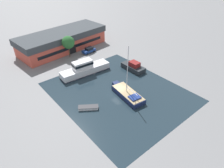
{
  "coord_description": "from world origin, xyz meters",
  "views": [
    {
      "loc": [
        -24.81,
        -27.38,
        26.95
      ],
      "look_at": [
        0.0,
        2.27,
        1.0
      ],
      "focal_mm": 32.0,
      "sensor_mm": 36.0,
      "label": 1
    }
  ],
  "objects_px": {
    "warehouse_building": "(63,40)",
    "cabin_boat": "(133,67)",
    "motor_cruiser": "(85,69)",
    "quay_tree_near_building": "(68,42)",
    "parked_car": "(89,50)",
    "sailboat_moored": "(127,94)",
    "small_dinghy": "(88,108)"
  },
  "relations": [
    {
      "from": "warehouse_building",
      "to": "cabin_boat",
      "type": "distance_m",
      "value": 25.91
    },
    {
      "from": "warehouse_building",
      "to": "motor_cruiser",
      "type": "bearing_deg",
      "value": -106.79
    },
    {
      "from": "quay_tree_near_building",
      "to": "parked_car",
      "type": "bearing_deg",
      "value": -11.89
    },
    {
      "from": "warehouse_building",
      "to": "sailboat_moored",
      "type": "bearing_deg",
      "value": -98.82
    },
    {
      "from": "quay_tree_near_building",
      "to": "parked_car",
      "type": "distance_m",
      "value": 7.3
    },
    {
      "from": "warehouse_building",
      "to": "parked_car",
      "type": "relative_size",
      "value": 6.52
    },
    {
      "from": "sailboat_moored",
      "to": "cabin_boat",
      "type": "distance_m",
      "value": 12.11
    },
    {
      "from": "quay_tree_near_building",
      "to": "small_dinghy",
      "type": "height_order",
      "value": "quay_tree_near_building"
    },
    {
      "from": "warehouse_building",
      "to": "parked_car",
      "type": "xyz_separation_m",
      "value": [
        4.65,
        -7.93,
        -2.04
      ]
    },
    {
      "from": "parked_car",
      "to": "cabin_boat",
      "type": "height_order",
      "value": "cabin_boat"
    },
    {
      "from": "small_dinghy",
      "to": "warehouse_building",
      "type": "bearing_deg",
      "value": -164.75
    },
    {
      "from": "warehouse_building",
      "to": "sailboat_moored",
      "type": "xyz_separation_m",
      "value": [
        -1.76,
        -32.28,
        -2.22
      ]
    },
    {
      "from": "sailboat_moored",
      "to": "motor_cruiser",
      "type": "relative_size",
      "value": 0.87
    },
    {
      "from": "motor_cruiser",
      "to": "cabin_boat",
      "type": "xyz_separation_m",
      "value": [
        11.18,
        -6.68,
        -0.49
      ]
    },
    {
      "from": "parked_car",
      "to": "sailboat_moored",
      "type": "height_order",
      "value": "sailboat_moored"
    },
    {
      "from": "sailboat_moored",
      "to": "parked_car",
      "type": "bearing_deg",
      "value": 82.76
    },
    {
      "from": "parked_car",
      "to": "small_dinghy",
      "type": "distance_m",
      "value": 27.14
    },
    {
      "from": "motor_cruiser",
      "to": "small_dinghy",
      "type": "relative_size",
      "value": 3.29
    },
    {
      "from": "quay_tree_near_building",
      "to": "motor_cruiser",
      "type": "relative_size",
      "value": 0.48
    },
    {
      "from": "sailboat_moored",
      "to": "cabin_boat",
      "type": "bearing_deg",
      "value": 46.48
    },
    {
      "from": "quay_tree_near_building",
      "to": "motor_cruiser",
      "type": "xyz_separation_m",
      "value": [
        -2.05,
        -11.35,
        -3.22
      ]
    },
    {
      "from": "sailboat_moored",
      "to": "motor_cruiser",
      "type": "height_order",
      "value": "sailboat_moored"
    },
    {
      "from": "parked_car",
      "to": "sailboat_moored",
      "type": "distance_m",
      "value": 25.19
    },
    {
      "from": "parked_car",
      "to": "sailboat_moored",
      "type": "bearing_deg",
      "value": 159.44
    },
    {
      "from": "warehouse_building",
      "to": "sailboat_moored",
      "type": "relative_size",
      "value": 2.48
    },
    {
      "from": "sailboat_moored",
      "to": "small_dinghy",
      "type": "xyz_separation_m",
      "value": [
        -9.04,
        2.05,
        -0.36
      ]
    },
    {
      "from": "warehouse_building",
      "to": "small_dinghy",
      "type": "relative_size",
      "value": 7.13
    },
    {
      "from": "parked_car",
      "to": "sailboat_moored",
      "type": "xyz_separation_m",
      "value": [
        -6.41,
        -24.36,
        -0.18
      ]
    },
    {
      "from": "cabin_boat",
      "to": "small_dinghy",
      "type": "bearing_deg",
      "value": -163.7
    },
    {
      "from": "quay_tree_near_building",
      "to": "parked_car",
      "type": "relative_size",
      "value": 1.44
    },
    {
      "from": "sailboat_moored",
      "to": "small_dinghy",
      "type": "distance_m",
      "value": 9.28
    },
    {
      "from": "warehouse_building",
      "to": "small_dinghy",
      "type": "height_order",
      "value": "warehouse_building"
    }
  ]
}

